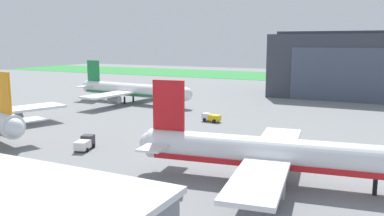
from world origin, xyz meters
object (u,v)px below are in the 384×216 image
maintenance_hangar (383,66)px  airliner_far_left (133,90)px  airliner_near_left (276,155)px  stair_truck (211,117)px  baggage_tug (85,143)px

maintenance_hangar → airliner_far_left: 85.28m
airliner_near_left → stair_truck: airliner_near_left is taller
airliner_far_left → stair_truck: 37.88m
airliner_far_left → stair_truck: size_ratio=9.06×
maintenance_hangar → airliner_far_left: maintenance_hangar is taller
airliner_far_left → baggage_tug: 55.37m
airliner_near_left → airliner_far_left: size_ratio=0.93×
airliner_near_left → stair_truck: 43.97m
baggage_tug → stair_truck: bearing=73.3°
airliner_far_left → baggage_tug: (23.98, -49.82, -2.84)m
stair_truck → maintenance_hangar: bearing=61.5°
airliner_near_left → stair_truck: (-25.27, 35.86, -3.01)m
stair_truck → baggage_tug: bearing=-106.7°
airliner_near_left → baggage_tug: airliner_near_left is taller
baggage_tug → stair_truck: size_ratio=1.12×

